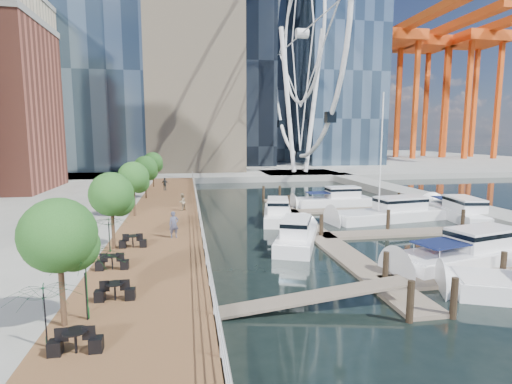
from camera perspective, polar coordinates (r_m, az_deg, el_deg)
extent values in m
plane|color=black|center=(22.85, 8.71, -11.76)|extent=(520.00, 520.00, 0.00)
cube|color=brown|center=(36.14, -12.90, -3.69)|extent=(6.00, 60.00, 1.00)
cube|color=#595954|center=(36.09, -8.13, -3.58)|extent=(0.25, 60.00, 1.00)
cube|color=gray|center=(122.77, -6.62, 4.56)|extent=(200.00, 114.00, 1.00)
cube|color=gray|center=(49.07, 23.63, -1.12)|extent=(4.00, 60.00, 1.00)
cube|color=gray|center=(75.68, 6.28, 2.47)|extent=(14.00, 12.00, 1.00)
cube|color=#6D6051|center=(32.84, 8.14, -5.45)|extent=(2.00, 32.00, 0.20)
cube|color=#6D6051|center=(25.49, 30.17, -10.43)|extent=(12.00, 2.00, 0.20)
cube|color=#6D6051|center=(33.42, 19.10, -5.58)|extent=(12.00, 2.00, 0.20)
cube|color=#6D6051|center=(42.24, 12.55, -2.56)|extent=(12.00, 2.00, 0.20)
cylinder|color=white|center=(74.95, 4.55, 12.78)|extent=(0.80, 0.80, 26.00)
cylinder|color=white|center=(76.34, 8.28, 12.63)|extent=(0.80, 0.80, 26.00)
torus|color=white|center=(77.54, 6.58, 21.58)|extent=(0.70, 44.70, 44.70)
cylinder|color=#3F2B1C|center=(15.99, -25.93, -12.89)|extent=(0.20, 0.20, 2.40)
sphere|color=#265B1E|center=(15.40, -26.40, -5.54)|extent=(2.60, 2.60, 2.60)
cylinder|color=#3F2B1C|center=(25.35, -19.73, -4.98)|extent=(0.20, 0.20, 2.40)
sphere|color=#265B1E|center=(24.98, -19.96, -0.28)|extent=(2.60, 2.60, 2.60)
cylinder|color=#3F2B1C|center=(35.07, -16.99, -1.37)|extent=(0.20, 0.20, 2.40)
sphere|color=#265B1E|center=(34.81, -17.13, 2.05)|extent=(2.60, 2.60, 2.60)
cylinder|color=#3F2B1C|center=(44.91, -15.44, 0.67)|extent=(0.20, 0.20, 2.40)
sphere|color=#265B1E|center=(44.71, -15.54, 3.34)|extent=(2.60, 2.60, 2.60)
cylinder|color=#3F2B1C|center=(54.81, -14.45, 1.98)|extent=(0.20, 0.20, 2.40)
sphere|color=#265B1E|center=(54.64, -14.53, 4.17)|extent=(2.60, 2.60, 2.60)
imported|color=#44455B|center=(27.03, -11.66, -4.58)|extent=(0.73, 0.56, 1.77)
imported|color=gray|center=(36.71, -10.54, -1.41)|extent=(0.92, 0.96, 1.57)
imported|color=#30373C|center=(50.86, -12.87, 1.12)|extent=(1.01, 0.69, 1.59)
imported|color=#0D321E|center=(14.76, -27.90, -15.42)|extent=(3.00, 3.02, 2.09)
imported|color=#113E17|center=(16.05, -23.20, -12.03)|extent=(3.95, 3.98, 2.72)
imported|color=#0E3416|center=(24.67, -20.25, -5.76)|extent=(2.70, 2.73, 2.07)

